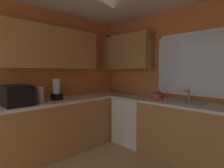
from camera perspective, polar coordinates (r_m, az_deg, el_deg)
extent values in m
cube|color=#D17238|center=(3.29, 23.24, 1.19)|extent=(3.81, 0.06, 2.50)
cube|color=#D17238|center=(3.33, -23.18, 1.22)|extent=(0.06, 3.69, 2.50)
cube|color=silver|center=(3.22, 24.96, 5.90)|extent=(1.16, 0.02, 0.97)
cube|color=white|center=(3.27, 25.19, 14.83)|extent=(1.24, 0.04, 0.04)
cube|color=white|center=(3.23, 24.60, -3.11)|extent=(1.24, 0.04, 0.04)
cube|color=white|center=(3.46, 15.50, 6.02)|extent=(0.04, 0.04, 1.05)
cube|color=#AD7542|center=(3.10, -25.64, 11.13)|extent=(0.32, 2.50, 0.70)
cube|color=#AD7542|center=(3.79, 4.50, 10.25)|extent=(1.22, 0.32, 0.70)
cone|color=silver|center=(1.86, 0.55, 25.38)|extent=(0.44, 0.44, 0.14)
cube|color=#AD7542|center=(3.17, -20.35, -13.83)|extent=(0.62, 3.27, 0.87)
cube|color=silver|center=(3.06, -20.58, -5.67)|extent=(0.65, 3.30, 0.04)
cube|color=#AD7542|center=(3.06, 24.10, -14.63)|extent=(2.87, 0.62, 0.87)
cube|color=silver|center=(2.94, 24.38, -6.17)|extent=(2.90, 0.65, 0.04)
cube|color=white|center=(3.54, 6.94, -11.69)|extent=(0.60, 0.60, 0.87)
cube|color=black|center=(2.88, -28.77, -3.22)|extent=(0.48, 0.36, 0.29)
cylinder|color=#B7B7BC|center=(2.98, -22.36, -3.22)|extent=(0.12, 0.12, 0.24)
cube|color=#9EA0A5|center=(2.97, 22.56, -5.54)|extent=(0.55, 0.40, 0.02)
cylinder|color=#B7B7BC|center=(3.11, 23.73, -3.55)|extent=(0.03, 0.03, 0.18)
cylinder|color=#B7B7BC|center=(3.01, 23.09, -2.16)|extent=(0.02, 0.20, 0.02)
cylinder|color=#B74C42|center=(3.18, 14.36, -3.95)|extent=(0.23, 0.23, 0.09)
cube|color=black|center=(3.13, -17.54, -3.98)|extent=(0.15, 0.15, 0.11)
cylinder|color=#B2BCC6|center=(3.11, -17.62, -0.70)|extent=(0.12, 0.12, 0.25)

